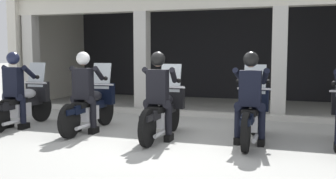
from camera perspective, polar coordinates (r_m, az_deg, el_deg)
The scene contains 11 objects.
ground_plane at distance 9.95m, azimuth 4.66°, elevation -3.63°, with size 80.00×80.00×0.00m, color #999993.
station_building at distance 12.04m, azimuth 8.00°, elevation 7.88°, with size 11.80×4.13×3.26m.
kerb_strip at distance 9.59m, azimuth 5.04°, elevation -3.61°, with size 11.30×0.24×0.12m, color #B7B5AD.
motorcycle_far_left at distance 8.82m, azimuth -20.40°, elevation -1.84°, with size 0.62×2.04×1.35m.
police_officer_far_left at distance 8.56m, azimuth -21.69°, elevation 0.85°, with size 0.63×0.61×1.58m.
motorcycle_left at distance 7.97m, azimuth -11.18°, elevation -2.34°, with size 0.62×2.04×1.35m.
police_officer_left at distance 7.68m, azimuth -12.28°, elevation 0.64°, with size 0.63×0.61×1.58m.
motorcycle_center at distance 7.17m, azimuth -0.67°, elevation -3.09°, with size 0.62×2.04×1.35m.
police_officer_center at distance 6.85m, azimuth -1.45°, elevation 0.19°, with size 0.63×0.61×1.58m.
motorcycle_right at distance 7.00m, azimuth 12.25°, elevation -3.43°, with size 0.62×2.04×1.35m.
police_officer_right at distance 6.66m, azimuth 12.05°, elevation -0.07°, with size 0.63×0.61×1.58m.
Camera 1 is at (2.31, -6.55, 1.56)m, focal length 41.37 mm.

